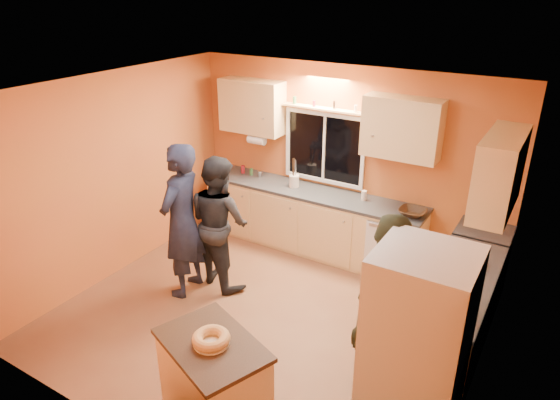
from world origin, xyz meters
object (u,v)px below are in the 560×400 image
Objects in this scene: refrigerator at (415,354)px; person_left at (182,221)px; island at (214,385)px; person_right at (384,311)px; person_center at (219,222)px.

refrigerator is 3.14m from person_left.
person_right reaches higher than island.
refrigerator reaches higher than island.
island is at bearing 143.16° from person_center.
refrigerator is at bearing 174.79° from person_center.
person_center is 0.92× the size of person_right.
person_left is at bearing 166.02° from refrigerator.
person_left is (-1.61, 1.48, 0.50)m from island.
person_center is (0.25, 0.39, -0.11)m from person_left.
person_center is at bearing 75.79° from person_right.
person_right is at bearing 67.58° from island.
island is 2.24m from person_left.
person_left is 1.13× the size of person_center.
island is at bearing 139.98° from person_right.
island is (-1.44, -0.72, -0.44)m from refrigerator.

